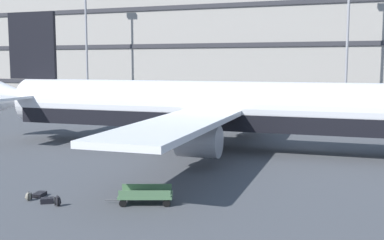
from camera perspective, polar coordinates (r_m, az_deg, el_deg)
The scene contains 10 objects.
ground_plane at distance 38.23m, azimuth 13.57°, elevation -3.61°, with size 600.00×600.00×0.00m, color #424449.
terminal_structure at distance 84.29m, azimuth 17.73°, elevation 8.48°, with size 171.80×15.01×19.32m.
airliner at distance 37.51m, azimuth 4.14°, elevation 1.35°, with size 43.94×35.55×11.21m.
light_mast_far_left at distance 82.81m, azimuth -12.50°, elevation 10.94°, with size 1.80×0.50×22.44m.
light_mast_left at distance 69.70m, azimuth 18.10°, elevation 11.52°, with size 1.80×0.50×22.35m.
suitcase_red at distance 24.74m, azimuth -16.85°, elevation -9.15°, with size 0.74×0.68×0.26m.
suitcase_scuffed at distance 26.02m, azimuth -17.69°, elevation -8.45°, with size 0.58×0.83×0.20m.
backpack_navy at distance 24.03m, azimuth -15.66°, elevation -9.29°, with size 0.35×0.28×0.57m.
backpack_large at distance 25.42m, azimuth -18.91°, elevation -8.62°, with size 0.32×0.34×0.48m.
baggage_cart at distance 23.65m, azimuth -5.54°, elevation -8.88°, with size 3.32×2.14×0.82m.
Camera 1 is at (4.45, -37.35, 6.84)m, focal length 44.82 mm.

